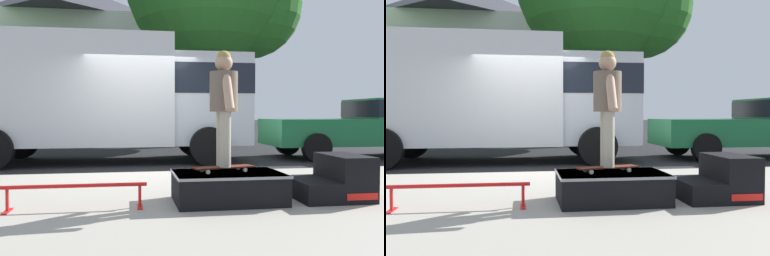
# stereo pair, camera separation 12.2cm
# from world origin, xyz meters

# --- Properties ---
(ground_plane) EXTENTS (140.00, 140.00, 0.00)m
(ground_plane) POSITION_xyz_m (0.00, 0.00, 0.00)
(ground_plane) COLOR black
(sidewalk_slab) EXTENTS (50.00, 5.00, 0.12)m
(sidewalk_slab) POSITION_xyz_m (0.00, -3.00, 0.06)
(sidewalk_slab) COLOR #A8A093
(sidewalk_slab) RESTS_ON ground
(skate_box) EXTENTS (1.32, 0.86, 0.36)m
(skate_box) POSITION_xyz_m (0.90, -3.24, 0.32)
(skate_box) COLOR black
(skate_box) RESTS_ON sidewalk_slab
(kicker_ramp) EXTENTS (0.89, 0.83, 0.56)m
(kicker_ramp) POSITION_xyz_m (2.29, -3.24, 0.35)
(kicker_ramp) COLOR black
(kicker_ramp) RESTS_ON sidewalk_slab
(grind_rail) EXTENTS (1.60, 0.28, 0.29)m
(grind_rail) POSITION_xyz_m (-0.89, -3.34, 0.34)
(grind_rail) COLOR red
(grind_rail) RESTS_ON sidewalk_slab
(skateboard) EXTENTS (0.80, 0.37, 0.07)m
(skateboard) POSITION_xyz_m (0.85, -3.20, 0.54)
(skateboard) COLOR #4C1E14
(skateboard) RESTS_ON skate_box
(skater_kid) EXTENTS (0.34, 0.73, 1.41)m
(skater_kid) POSITION_xyz_m (0.85, -3.20, 1.38)
(skater_kid) COLOR #B7AD99
(skater_kid) RESTS_ON skateboard
(box_truck) EXTENTS (6.91, 2.63, 3.05)m
(box_truck) POSITION_xyz_m (-0.79, 2.20, 1.70)
(box_truck) COLOR silver
(box_truck) RESTS_ON ground
(pickup_truck_green) EXTENTS (5.70, 2.09, 1.61)m
(pickup_truck_green) POSITION_xyz_m (6.44, 2.26, 0.89)
(pickup_truck_green) COLOR #196638
(pickup_truck_green) RESTS_ON ground
(house_behind) EXTENTS (9.54, 8.23, 8.40)m
(house_behind) POSITION_xyz_m (-3.60, 14.81, 4.24)
(house_behind) COLOR silver
(house_behind) RESTS_ON ground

